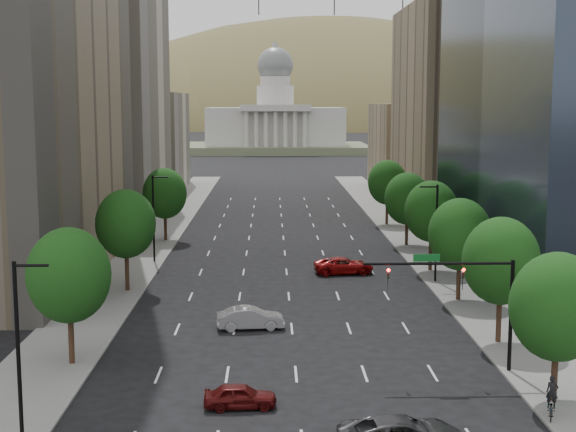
{
  "coord_description": "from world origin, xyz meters",
  "views": [
    {
      "loc": [
        -1.48,
        -17.61,
        16.38
      ],
      "look_at": [
        -0.23,
        42.09,
        8.0
      ],
      "focal_mm": 50.87,
      "sensor_mm": 36.0,
      "label": 1
    }
  ],
  "objects": [
    {
      "name": "streetlight_ls",
      "position": [
        -13.44,
        20.0,
        4.84
      ],
      "size": [
        1.7,
        0.2,
        9.0
      ],
      "color": "black",
      "rests_on": "ground"
    },
    {
      "name": "filler_left",
      "position": [
        -25.0,
        136.0,
        9.0
      ],
      "size": [
        14.0,
        26.0,
        18.0
      ],
      "primitive_type": "cube",
      "color": "beige",
      "rests_on": "ground"
    },
    {
      "name": "tree_left_2",
      "position": [
        -14.0,
        78.0,
        5.68
      ],
      "size": [
        5.2,
        5.2,
        8.68
      ],
      "color": "#382316",
      "rests_on": "ground"
    },
    {
      "name": "parking_tan_right",
      "position": [
        25.0,
        100.0,
        15.0
      ],
      "size": [
        14.0,
        30.0,
        30.0
      ],
      "primitive_type": "cube",
      "color": "#8C7759",
      "rests_on": "ground"
    },
    {
      "name": "tree_right_4",
      "position": [
        14.0,
        74.0,
        5.46
      ],
      "size": [
        5.2,
        5.2,
        8.46
      ],
      "color": "#382316",
      "rests_on": "ground"
    },
    {
      "name": "streetlight_rn",
      "position": [
        13.44,
        55.0,
        4.84
      ],
      "size": [
        1.7,
        0.2,
        9.0
      ],
      "color": "black",
      "rests_on": "ground"
    },
    {
      "name": "car_maroon",
      "position": [
        -3.18,
        24.57,
        0.67
      ],
      "size": [
        4.01,
        1.79,
        1.34
      ],
      "primitive_type": "imported",
      "rotation": [
        0.0,
        0.0,
        1.62
      ],
      "color": "#4E0D0D",
      "rests_on": "ground"
    },
    {
      "name": "traffic_signal",
      "position": [
        10.53,
        30.0,
        5.17
      ],
      "size": [
        9.12,
        0.4,
        7.38
      ],
      "color": "black",
      "rests_on": "ground"
    },
    {
      "name": "filler_right",
      "position": [
        25.0,
        133.0,
        8.0
      ],
      "size": [
        14.0,
        26.0,
        16.0
      ],
      "primitive_type": "cube",
      "color": "#8C7759",
      "rests_on": "ground"
    },
    {
      "name": "car_silver",
      "position": [
        -3.0,
        40.01,
        0.81
      ],
      "size": [
        5.03,
        2.19,
        1.61
      ],
      "primitive_type": "imported",
      "rotation": [
        0.0,
        0.0,
        1.67
      ],
      "color": "#A1A0A6",
      "rests_on": "ground"
    },
    {
      "name": "tree_right_0",
      "position": [
        14.0,
        25.0,
        5.39
      ],
      "size": [
        5.2,
        5.2,
        8.39
      ],
      "color": "#382316",
      "rests_on": "ground"
    },
    {
      "name": "tree_left_1",
      "position": [
        -14.0,
        52.0,
        5.96
      ],
      "size": [
        5.2,
        5.2,
        8.97
      ],
      "color": "#382316",
      "rests_on": "ground"
    },
    {
      "name": "streetlight_ln",
      "position": [
        -13.44,
        65.0,
        4.84
      ],
      "size": [
        1.7,
        0.2,
        9.0
      ],
      "color": "black",
      "rests_on": "ground"
    },
    {
      "name": "tree_right_3",
      "position": [
        14.0,
        60.0,
        5.89
      ],
      "size": [
        5.2,
        5.2,
        8.89
      ],
      "color": "#382316",
      "rests_on": "ground"
    },
    {
      "name": "tree_right_5",
      "position": [
        14.0,
        90.0,
        5.75
      ],
      "size": [
        5.2,
        5.2,
        8.75
      ],
      "color": "#382316",
      "rests_on": "ground"
    },
    {
      "name": "tree_right_2",
      "position": [
        14.0,
        48.0,
        5.6
      ],
      "size": [
        5.2,
        5.2,
        8.61
      ],
      "color": "#382316",
      "rests_on": "ground"
    },
    {
      "name": "sidewalk_right",
      "position": [
        15.5,
        60.0,
        0.07
      ],
      "size": [
        6.0,
        200.0,
        0.15
      ],
      "primitive_type": "cube",
      "color": "slate",
      "rests_on": "ground"
    },
    {
      "name": "tree_right_1",
      "position": [
        14.0,
        36.0,
        5.75
      ],
      "size": [
        5.2,
        5.2,
        8.75
      ],
      "color": "#382316",
      "rests_on": "ground"
    },
    {
      "name": "car_red_far",
      "position": [
        5.5,
        59.1,
        0.79
      ],
      "size": [
        5.96,
        3.31,
        1.58
      ],
      "primitive_type": "imported",
      "rotation": [
        0.0,
        0.0,
        1.7
      ],
      "color": "#930A0A",
      "rests_on": "ground"
    },
    {
      "name": "tree_left_0",
      "position": [
        -14.0,
        32.0,
        5.75
      ],
      "size": [
        5.2,
        5.2,
        8.75
      ],
      "color": "#382316",
      "rests_on": "ground"
    },
    {
      "name": "midrise_cream_left",
      "position": [
        -25.0,
        103.0,
        17.5
      ],
      "size": [
        14.0,
        30.0,
        35.0
      ],
      "primitive_type": "cube",
      "color": "beige",
      "rests_on": "ground"
    },
    {
      "name": "cyclist",
      "position": [
        13.0,
        22.44,
        0.9
      ],
      "size": [
        1.11,
        1.79,
        2.24
      ],
      "rotation": [
        0.0,
        0.0,
        -0.33
      ],
      "color": "black",
      "rests_on": "sidewalk_right"
    },
    {
      "name": "capitol",
      "position": [
        0.0,
        249.71,
        8.58
      ],
      "size": [
        60.0,
        40.0,
        35.2
      ],
      "color": "#596647",
      "rests_on": "ground"
    },
    {
      "name": "foothills",
      "position": [
        34.67,
        599.39,
        -37.78
      ],
      "size": [
        720.0,
        413.0,
        263.0
      ],
      "color": "olive",
      "rests_on": "ground"
    },
    {
      "name": "sidewalk_left",
      "position": [
        -15.5,
        60.0,
        0.07
      ],
      "size": [
        6.0,
        200.0,
        0.15
      ],
      "primitive_type": "cube",
      "color": "slate",
      "rests_on": "ground"
    }
  ]
}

